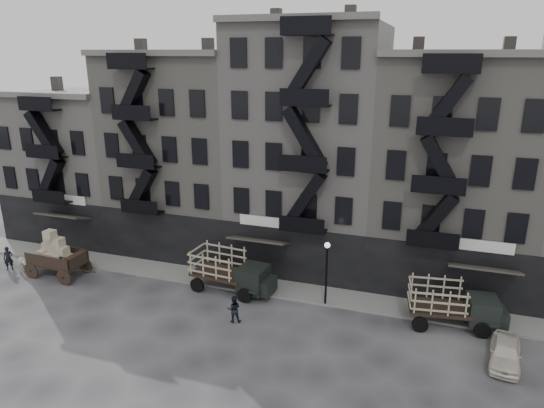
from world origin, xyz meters
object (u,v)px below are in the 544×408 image
(stake_truck_west, at_px, (231,268))
(pedestrian_west, at_px, (8,258))
(horse, at_px, (24,264))
(wagon, at_px, (55,250))
(pedestrian_mid, at_px, (234,309))
(car_east, at_px, (505,352))
(stake_truck_east, at_px, (454,302))

(stake_truck_west, bearing_deg, pedestrian_west, -167.17)
(horse, xyz_separation_m, wagon, (2.45, 0.51, 1.24))
(stake_truck_west, bearing_deg, wagon, -166.39)
(wagon, distance_m, pedestrian_mid, 14.49)
(horse, bearing_deg, car_east, -88.16)
(wagon, relative_size, stake_truck_east, 0.75)
(wagon, relative_size, car_east, 1.15)
(wagon, distance_m, stake_truck_east, 26.61)
(pedestrian_mid, bearing_deg, car_east, 162.05)
(stake_truck_west, height_order, car_east, stake_truck_west)
(horse, xyz_separation_m, stake_truck_west, (15.08, 2.30, 0.88))
(stake_truck_west, bearing_deg, pedestrian_mid, -58.85)
(car_east, bearing_deg, wagon, -174.72)
(stake_truck_east, bearing_deg, wagon, 176.24)
(car_east, bearing_deg, horse, -173.62)
(horse, relative_size, stake_truck_west, 0.30)
(horse, distance_m, stake_truck_east, 29.10)
(stake_truck_west, bearing_deg, horse, -165.77)
(horse, distance_m, car_east, 31.51)
(pedestrian_mid, bearing_deg, horse, -24.96)
(stake_truck_east, relative_size, pedestrian_west, 3.14)
(stake_truck_west, distance_m, pedestrian_west, 16.81)
(pedestrian_mid, bearing_deg, stake_truck_east, 175.78)
(pedestrian_west, bearing_deg, stake_truck_west, -32.84)
(wagon, bearing_deg, stake_truck_west, 10.76)
(pedestrian_west, relative_size, pedestrian_mid, 1.06)
(horse, bearing_deg, pedestrian_mid, -91.43)
(horse, height_order, pedestrian_mid, pedestrian_mid)
(wagon, xyz_separation_m, stake_truck_west, (12.63, 1.79, -0.36))
(car_east, xyz_separation_m, pedestrian_mid, (-14.71, -0.69, 0.22))
(wagon, height_order, car_east, wagon)
(stake_truck_east, distance_m, car_east, 3.95)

